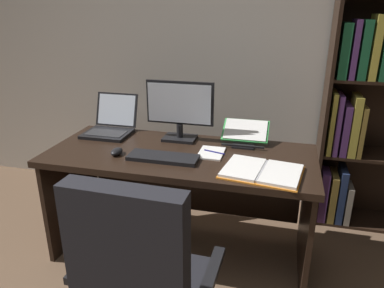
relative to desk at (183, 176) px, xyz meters
The scene contains 11 objects.
wall_back 1.27m from the desk, 92.30° to the left, with size 5.63×0.12×2.89m, color beige.
desk is the anchor object (origin of this frame).
bookshelf 1.48m from the desk, 28.24° to the left, with size 0.84×0.33×2.23m.
monitor 0.43m from the desk, 112.99° to the left, with size 0.46×0.16×0.40m.
laptop 0.66m from the desk, 163.98° to the left, with size 0.32×0.35×0.26m.
keyboard 0.30m from the desk, 107.89° to the right, with size 0.42×0.15×0.02m, color black.
computer_mouse 0.47m from the desk, 150.73° to the right, with size 0.06×0.10×0.04m, color black.
reading_stand_with_book 0.50m from the desk, 28.80° to the left, with size 0.30×0.24×0.13m.
open_binder 0.61m from the desk, 26.30° to the right, with size 0.46×0.38×0.02m.
notepad 0.28m from the desk, 13.75° to the right, with size 0.15×0.21×0.01m, color white.
pen 0.30m from the desk, 12.50° to the right, with size 0.01×0.01×0.14m, color navy.
Camera 1 is at (0.63, -0.63, 1.58)m, focal length 33.86 mm.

